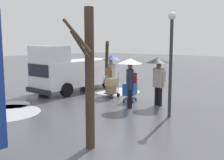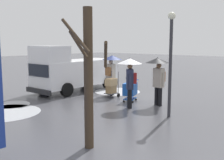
% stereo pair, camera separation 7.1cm
% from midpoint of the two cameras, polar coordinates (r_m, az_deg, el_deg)
% --- Properties ---
extents(ground_plane, '(90.00, 90.00, 0.00)m').
position_cam_midpoint_polar(ground_plane, '(13.42, 3.51, -4.05)').
color(ground_plane, '#4C4C51').
extents(slush_patch_near_cluster, '(1.61, 1.61, 0.01)m').
position_cam_midpoint_polar(slush_patch_near_cluster, '(13.06, -20.24, -4.86)').
color(slush_patch_near_cluster, '#ADAFB5').
rests_on(slush_patch_near_cluster, ground).
extents(slush_patch_under_van, '(2.87, 2.87, 0.01)m').
position_cam_midpoint_polar(slush_patch_under_van, '(11.70, -21.64, -6.38)').
color(slush_patch_under_van, '#ADAFB5').
rests_on(slush_patch_under_van, ground).
extents(slush_patch_mid_street, '(2.59, 2.59, 0.01)m').
position_cam_midpoint_polar(slush_patch_mid_street, '(15.46, 1.25, -2.43)').
color(slush_patch_mid_street, silver).
rests_on(slush_patch_mid_street, ground).
extents(cargo_van_parked_right, '(2.31, 5.39, 2.60)m').
position_cam_midpoint_polar(cargo_van_parked_right, '(15.65, -8.02, 1.97)').
color(cargo_van_parked_right, white).
rests_on(cargo_van_parked_right, ground).
extents(shopping_cart_vendor, '(0.81, 0.96, 1.04)m').
position_cam_midpoint_polar(shopping_cart_vendor, '(12.81, 3.97, -2.04)').
color(shopping_cart_vendor, '#1951B2').
rests_on(shopping_cart_vendor, ground).
extents(hand_dolly_boxes, '(0.54, 0.72, 1.32)m').
position_cam_midpoint_polar(hand_dolly_boxes, '(13.73, 0.00, -1.26)').
color(hand_dolly_boxes, '#515156').
rests_on(hand_dolly_boxes, ground).
extents(pedestrian_pink_side, '(1.04, 1.04, 2.15)m').
position_cam_midpoint_polar(pedestrian_pink_side, '(12.07, 9.84, 2.05)').
color(pedestrian_pink_side, black).
rests_on(pedestrian_pink_side, ground).
extents(pedestrian_black_side, '(1.04, 1.04, 2.15)m').
position_cam_midpoint_polar(pedestrian_black_side, '(14.22, 0.01, 3.04)').
color(pedestrian_black_side, black).
rests_on(pedestrian_black_side, ground).
extents(pedestrian_white_side, '(1.04, 1.04, 2.15)m').
position_cam_midpoint_polar(pedestrian_white_side, '(11.47, 3.99, 1.85)').
color(pedestrian_white_side, black).
rests_on(pedestrian_white_side, ground).
extents(bare_tree_near, '(1.12, 1.18, 3.66)m').
position_cam_midpoint_polar(bare_tree_near, '(6.97, -4.71, 0.73)').
color(bare_tree_near, '#423323').
rests_on(bare_tree_near, ground).
extents(street_lamp, '(0.28, 0.28, 3.86)m').
position_cam_midpoint_polar(street_lamp, '(10.14, 12.45, 5.43)').
color(street_lamp, '#2D2D33').
rests_on(street_lamp, ground).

